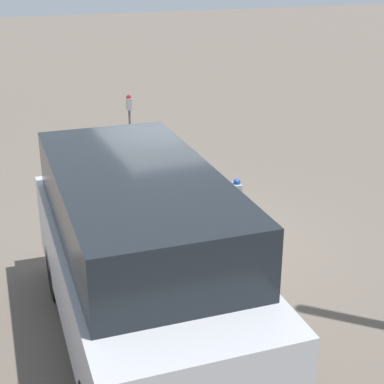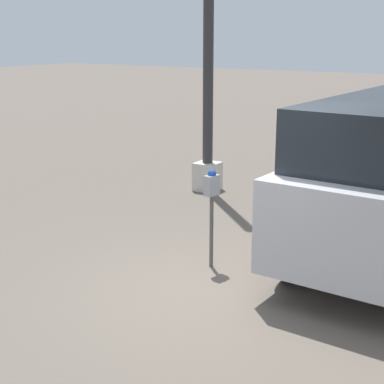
{
  "view_description": "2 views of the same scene",
  "coord_description": "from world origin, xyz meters",
  "views": [
    {
      "loc": [
        7.72,
        -3.14,
        4.31
      ],
      "look_at": [
        0.09,
        -0.01,
        0.99
      ],
      "focal_mm": 55.0,
      "sensor_mm": 36.0,
      "label": 1
    },
    {
      "loc": [
        -5.65,
        -3.09,
        2.96
      ],
      "look_at": [
        0.63,
        0.81,
        0.96
      ],
      "focal_mm": 55.0,
      "sensor_mm": 36.0,
      "label": 2
    }
  ],
  "objects": [
    {
      "name": "parking_meter_near",
      "position": [
        0.6,
        0.49,
        0.96
      ],
      "size": [
        0.22,
        0.15,
        1.31
      ],
      "rotation": [
        0.0,
        0.0,
        -0.19
      ],
      "color": "#4C4C4C",
      "rests_on": "ground"
    },
    {
      "name": "ground_plane",
      "position": [
        0.0,
        0.0,
        0.0
      ],
      "size": [
        80.0,
        80.0,
        0.0
      ],
      "primitive_type": "plane",
      "color": "#60564C"
    },
    {
      "name": "lamp_post",
      "position": [
        3.91,
        2.49,
        2.51
      ],
      "size": [
        0.44,
        0.44,
        6.57
      ],
      "color": "beige",
      "rests_on": "ground"
    }
  ]
}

